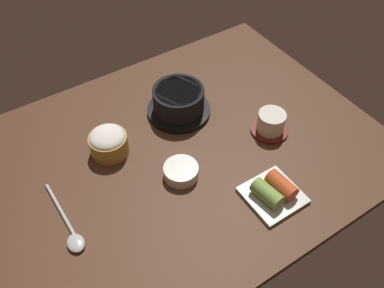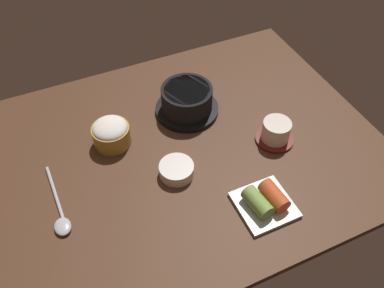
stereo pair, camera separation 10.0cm
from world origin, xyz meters
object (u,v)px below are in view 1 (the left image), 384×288
(stone_pot, at_px, (179,101))
(tea_cup_with_saucer, at_px, (271,123))
(spoon, at_px, (71,232))
(banchan_cup_center, at_px, (181,171))
(kimchi_plate, at_px, (274,192))
(rice_bowl, at_px, (108,142))

(stone_pot, bearing_deg, tea_cup_with_saucer, -49.81)
(spoon, bearing_deg, tea_cup_with_saucer, 0.24)
(stone_pot, height_order, spoon, stone_pot)
(banchan_cup_center, height_order, kimchi_plate, kimchi_plate)
(rice_bowl, height_order, tea_cup_with_saucer, rice_bowl)
(rice_bowl, bearing_deg, banchan_cup_center, -55.70)
(spoon, bearing_deg, stone_pot, 26.38)
(kimchi_plate, bearing_deg, tea_cup_with_saucer, 51.80)
(tea_cup_with_saucer, height_order, spoon, tea_cup_with_saucer)
(rice_bowl, bearing_deg, kimchi_plate, -52.22)
(stone_pot, xyz_separation_m, spoon, (-0.39, -0.19, -0.03))
(tea_cup_with_saucer, height_order, kimchi_plate, tea_cup_with_saucer)
(banchan_cup_center, bearing_deg, tea_cup_with_saucer, -0.34)
(rice_bowl, distance_m, banchan_cup_center, 0.20)
(stone_pot, height_order, kimchi_plate, stone_pot)
(tea_cup_with_saucer, bearing_deg, banchan_cup_center, 179.66)
(banchan_cup_center, distance_m, kimchi_plate, 0.22)
(rice_bowl, relative_size, kimchi_plate, 0.78)
(stone_pot, bearing_deg, kimchi_plate, -84.79)
(banchan_cup_center, bearing_deg, stone_pot, 59.65)
(stone_pot, distance_m, kimchi_plate, 0.36)
(stone_pot, bearing_deg, spoon, -153.62)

